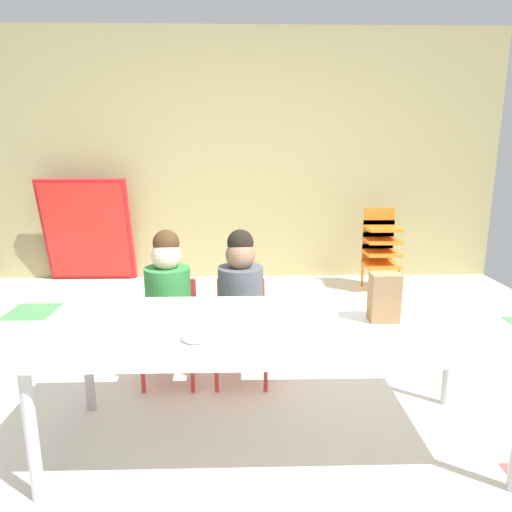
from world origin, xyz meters
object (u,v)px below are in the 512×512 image
paper_bag_brown (384,297)px  donut_powdered_on_plate (196,336)px  folded_activity_table (87,231)px  paper_plate_near_edge (196,341)px  paper_plate_center_table (320,319)px  seated_child_near_camera (168,293)px  seated_child_middle_seat (241,293)px  craft_table (275,333)px  kid_chair_orange_stack (381,244)px

paper_bag_brown → donut_powdered_on_plate: paper_bag_brown is taller
folded_activity_table → paper_bag_brown: size_ratio=4.94×
paper_plate_near_edge → paper_plate_center_table: bearing=23.5°
folded_activity_table → paper_plate_near_edge: folded_activity_table is taller
donut_powdered_on_plate → seated_child_near_camera: bearing=106.7°
seated_child_middle_seat → donut_powdered_on_plate: size_ratio=7.69×
paper_plate_near_edge → seated_child_near_camera: bearing=106.7°
folded_activity_table → seated_child_near_camera: bearing=-61.6°
seated_child_middle_seat → paper_plate_near_edge: (-0.17, -0.81, 0.06)m
seated_child_near_camera → paper_bag_brown: size_ratio=4.17×
craft_table → donut_powdered_on_plate: size_ratio=17.45×
paper_plate_center_table → paper_plate_near_edge: bearing=-156.5°
paper_plate_center_table → donut_powdered_on_plate: (-0.54, -0.23, 0.02)m
paper_plate_center_table → donut_powdered_on_plate: donut_powdered_on_plate is taller
seated_child_near_camera → donut_powdered_on_plate: size_ratio=7.69×
kid_chair_orange_stack → paper_plate_near_edge: bearing=-120.2°
seated_child_middle_seat → kid_chair_orange_stack: 2.28m
paper_bag_brown → seated_child_middle_seat: bearing=137.3°
craft_table → seated_child_middle_seat: 0.64m
paper_plate_center_table → folded_activity_table: bearing=125.5°
craft_table → folded_activity_table: size_ratio=1.92×
kid_chair_orange_stack → seated_child_middle_seat: bearing=-126.7°
craft_table → paper_plate_near_edge: 0.38m
kid_chair_orange_stack → donut_powdered_on_plate: size_ratio=6.70×
seated_child_near_camera → seated_child_middle_seat: size_ratio=1.00×
craft_table → folded_activity_table: bearing=122.1°
kid_chair_orange_stack → seated_child_near_camera: bearing=-134.2°
folded_activity_table → paper_plate_near_edge: 3.30m
donut_powdered_on_plate → kid_chair_orange_stack: bearing=59.8°
seated_child_middle_seat → paper_bag_brown: seated_child_middle_seat is taller
craft_table → seated_child_middle_seat: (-0.16, 0.62, -0.01)m
seated_child_middle_seat → kid_chair_orange_stack: (1.36, 1.82, -0.10)m
seated_child_near_camera → kid_chair_orange_stack: 2.55m
seated_child_middle_seat → folded_activity_table: size_ratio=0.84×
paper_plate_near_edge → paper_plate_center_table: same height
craft_table → paper_plate_center_table: size_ratio=11.57×
kid_chair_orange_stack → paper_plate_center_table: kid_chair_orange_stack is taller
paper_plate_near_edge → donut_powdered_on_plate: (0.00, 0.00, 0.02)m
seated_child_near_camera → paper_plate_near_edge: (0.24, -0.81, 0.06)m
paper_bag_brown → paper_plate_near_edge: size_ratio=1.22×
craft_table → donut_powdered_on_plate: 0.39m
kid_chair_orange_stack → craft_table: bearing=-116.2°
paper_bag_brown → craft_table: bearing=-177.7°
seated_child_near_camera → donut_powdered_on_plate: (0.24, -0.81, 0.08)m
seated_child_middle_seat → folded_activity_table: 2.69m
kid_chair_orange_stack → paper_bag_brown: size_ratio=3.64×
kid_chair_orange_stack → folded_activity_table: 2.97m
craft_table → paper_bag_brown: 0.51m
craft_table → paper_plate_near_edge: bearing=-150.0°
craft_table → kid_chair_orange_stack: 2.72m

